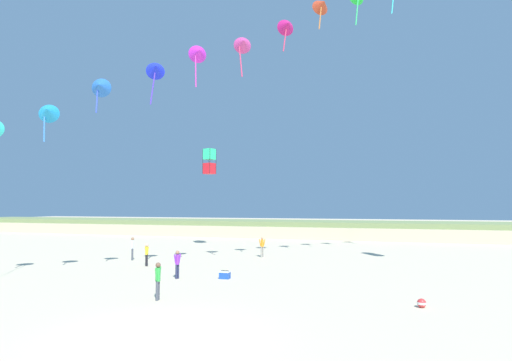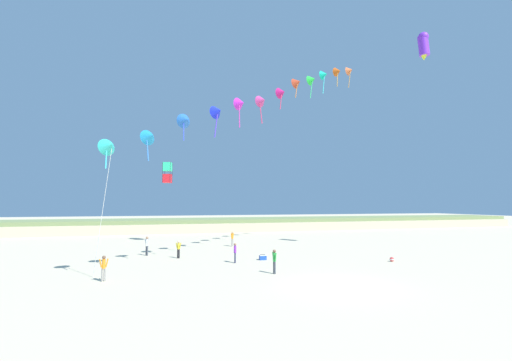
# 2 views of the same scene
# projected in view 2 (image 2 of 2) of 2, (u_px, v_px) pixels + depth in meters

# --- Properties ---
(ground_plane) EXTENTS (240.00, 240.00, 0.00)m
(ground_plane) POSITION_uv_depth(u_px,v_px,m) (340.00, 286.00, 19.69)
(ground_plane) COLOR beige
(dune_ridge) EXTENTS (120.00, 11.14, 2.09)m
(dune_ridge) POSITION_uv_depth(u_px,v_px,m) (219.00, 224.00, 60.86)
(dune_ridge) COLOR beige
(dune_ridge) RESTS_ON ground
(person_near_left) EXTENTS (0.23, 0.55, 1.57)m
(person_near_left) POSITION_uv_depth(u_px,v_px,m) (235.00, 251.00, 27.46)
(person_near_left) COLOR #282D4C
(person_near_left) RESTS_ON ground
(person_near_right) EXTENTS (0.45, 0.52, 1.73)m
(person_near_right) POSITION_uv_depth(u_px,v_px,m) (147.00, 245.00, 31.27)
(person_near_right) COLOR #474C56
(person_near_right) RESTS_ON ground
(person_mid_center) EXTENTS (0.22, 0.57, 1.63)m
(person_mid_center) POSITION_uv_depth(u_px,v_px,m) (274.00, 260.00, 23.22)
(person_mid_center) COLOR #474C56
(person_mid_center) RESTS_ON ground
(person_far_left) EXTENTS (0.49, 0.35, 1.53)m
(person_far_left) POSITION_uv_depth(u_px,v_px,m) (178.00, 248.00, 29.76)
(person_far_left) COLOR black
(person_far_left) RESTS_ON ground
(person_far_right) EXTENTS (0.55, 0.21, 1.57)m
(person_far_right) POSITION_uv_depth(u_px,v_px,m) (104.00, 266.00, 20.92)
(person_far_right) COLOR gray
(person_far_right) RESTS_ON ground
(person_far_center) EXTENTS (0.47, 0.45, 1.65)m
(person_far_center) POSITION_uv_depth(u_px,v_px,m) (232.00, 238.00, 38.06)
(person_far_center) COLOR gray
(person_far_center) RESTS_ON ground
(kite_banner_string) EXTENTS (27.95, 16.50, 22.43)m
(kite_banner_string) POSITION_uv_depth(u_px,v_px,m) (271.00, 94.00, 32.59)
(kite_banner_string) COLOR #2FCEBE
(large_kite_low_lead) EXTENTS (1.49, 1.50, 2.92)m
(large_kite_low_lead) POSITION_uv_depth(u_px,v_px,m) (424.00, 45.00, 34.59)
(large_kite_low_lead) COLOR #7A2EDB
(large_kite_mid_trail) EXTENTS (1.21, 1.21, 2.50)m
(large_kite_mid_trail) POSITION_uv_depth(u_px,v_px,m) (167.00, 173.00, 41.85)
(large_kite_mid_trail) COLOR red
(beach_cooler) EXTENTS (0.58, 0.41, 0.46)m
(beach_cooler) POSITION_uv_depth(u_px,v_px,m) (263.00, 257.00, 28.86)
(beach_cooler) COLOR blue
(beach_cooler) RESTS_ON ground
(beach_ball) EXTENTS (0.36, 0.36, 0.36)m
(beach_ball) POSITION_uv_depth(u_px,v_px,m) (392.00, 259.00, 28.03)
(beach_ball) COLOR red
(beach_ball) RESTS_ON ground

